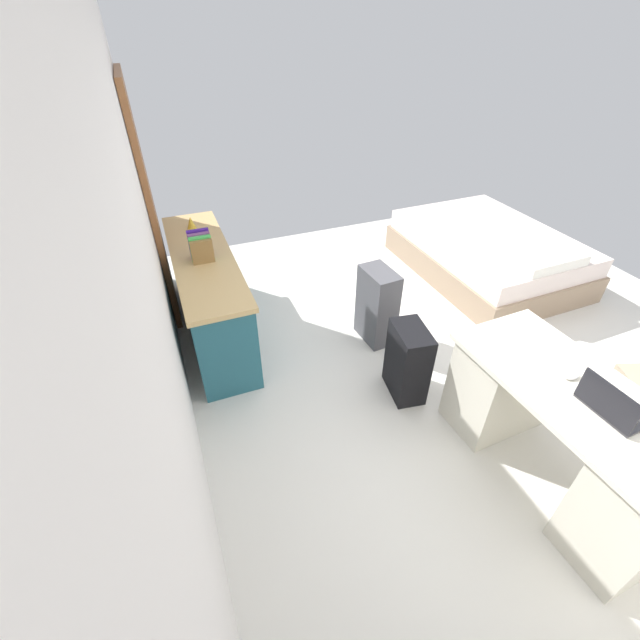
{
  "coord_description": "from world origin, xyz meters",
  "views": [
    {
      "loc": [
        -2.1,
        1.96,
        2.42
      ],
      "look_at": [
        0.16,
        1.07,
        0.6
      ],
      "focal_mm": 23.75,
      "sensor_mm": 36.0,
      "label": 1
    }
  ],
  "objects_px": {
    "credenza": "(209,295)",
    "computer_mouse": "(572,375)",
    "suitcase_black": "(408,362)",
    "suitcase_spare_grey": "(377,306)",
    "desk": "(561,435)",
    "laptop": "(611,406)",
    "figurine_small": "(191,223)",
    "bed": "(487,253)"
  },
  "relations": [
    {
      "from": "credenza",
      "to": "computer_mouse",
      "type": "height_order",
      "value": "credenza"
    },
    {
      "from": "suitcase_black",
      "to": "suitcase_spare_grey",
      "type": "bearing_deg",
      "value": 0.6
    },
    {
      "from": "desk",
      "to": "credenza",
      "type": "distance_m",
      "value": 2.81
    },
    {
      "from": "laptop",
      "to": "figurine_small",
      "type": "bearing_deg",
      "value": 29.71
    },
    {
      "from": "desk",
      "to": "laptop",
      "type": "xyz_separation_m",
      "value": [
        -0.14,
        -0.01,
        0.4
      ]
    },
    {
      "from": "suitcase_black",
      "to": "computer_mouse",
      "type": "distance_m",
      "value": 1.07
    },
    {
      "from": "figurine_small",
      "to": "bed",
      "type": "bearing_deg",
      "value": -101.5
    },
    {
      "from": "laptop",
      "to": "desk",
      "type": "bearing_deg",
      "value": 3.59
    },
    {
      "from": "suitcase_spare_grey",
      "to": "figurine_small",
      "type": "height_order",
      "value": "figurine_small"
    },
    {
      "from": "desk",
      "to": "credenza",
      "type": "relative_size",
      "value": 0.81
    },
    {
      "from": "computer_mouse",
      "to": "laptop",
      "type": "bearing_deg",
      "value": 170.98
    },
    {
      "from": "laptop",
      "to": "bed",
      "type": "bearing_deg",
      "value": -28.82
    },
    {
      "from": "computer_mouse",
      "to": "figurine_small",
      "type": "xyz_separation_m",
      "value": [
        2.7,
        1.72,
        0.09
      ]
    },
    {
      "from": "desk",
      "to": "laptop",
      "type": "distance_m",
      "value": 0.42
    },
    {
      "from": "suitcase_spare_grey",
      "to": "figurine_small",
      "type": "distance_m",
      "value": 1.84
    },
    {
      "from": "desk",
      "to": "credenza",
      "type": "bearing_deg",
      "value": 36.59
    },
    {
      "from": "bed",
      "to": "laptop",
      "type": "height_order",
      "value": "laptop"
    },
    {
      "from": "figurine_small",
      "to": "suitcase_spare_grey",
      "type": "bearing_deg",
      "value": -131.91
    },
    {
      "from": "suitcase_black",
      "to": "laptop",
      "type": "xyz_separation_m",
      "value": [
        -1.1,
        -0.47,
        0.48
      ]
    },
    {
      "from": "bed",
      "to": "laptop",
      "type": "xyz_separation_m",
      "value": [
        -2.35,
        1.29,
        0.53
      ]
    },
    {
      "from": "desk",
      "to": "suitcase_black",
      "type": "bearing_deg",
      "value": 25.48
    },
    {
      "from": "computer_mouse",
      "to": "figurine_small",
      "type": "relative_size",
      "value": 0.91
    },
    {
      "from": "credenza",
      "to": "suitcase_spare_grey",
      "type": "relative_size",
      "value": 2.65
    },
    {
      "from": "computer_mouse",
      "to": "figurine_small",
      "type": "distance_m",
      "value": 3.2
    },
    {
      "from": "desk",
      "to": "suitcase_spare_grey",
      "type": "distance_m",
      "value": 1.67
    },
    {
      "from": "suitcase_black",
      "to": "figurine_small",
      "type": "relative_size",
      "value": 5.39
    },
    {
      "from": "credenza",
      "to": "computer_mouse",
      "type": "bearing_deg",
      "value": -141.25
    },
    {
      "from": "suitcase_black",
      "to": "laptop",
      "type": "relative_size",
      "value": 1.86
    },
    {
      "from": "suitcase_black",
      "to": "bed",
      "type": "bearing_deg",
      "value": -45.94
    },
    {
      "from": "desk",
      "to": "suitcase_black",
      "type": "relative_size",
      "value": 2.47
    },
    {
      "from": "desk",
      "to": "figurine_small",
      "type": "bearing_deg",
      "value": 30.8
    },
    {
      "from": "credenza",
      "to": "suitcase_black",
      "type": "relative_size",
      "value": 3.04
    },
    {
      "from": "bed",
      "to": "suitcase_black",
      "type": "xyz_separation_m",
      "value": [
        -1.25,
        1.76,
        0.05
      ]
    },
    {
      "from": "laptop",
      "to": "computer_mouse",
      "type": "height_order",
      "value": "laptop"
    },
    {
      "from": "desk",
      "to": "suitcase_black",
      "type": "height_order",
      "value": "desk"
    },
    {
      "from": "suitcase_spare_grey",
      "to": "figurine_small",
      "type": "bearing_deg",
      "value": 44.0
    },
    {
      "from": "credenza",
      "to": "computer_mouse",
      "type": "relative_size",
      "value": 18.0
    },
    {
      "from": "laptop",
      "to": "computer_mouse",
      "type": "relative_size",
      "value": 3.18
    },
    {
      "from": "desk",
      "to": "bed",
      "type": "distance_m",
      "value": 2.57
    },
    {
      "from": "bed",
      "to": "computer_mouse",
      "type": "relative_size",
      "value": 19.21
    },
    {
      "from": "laptop",
      "to": "suitcase_spare_grey",
      "type": "bearing_deg",
      "value": 11.78
    },
    {
      "from": "bed",
      "to": "computer_mouse",
      "type": "xyz_separation_m",
      "value": [
        -2.09,
        1.26,
        0.5
      ]
    }
  ]
}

